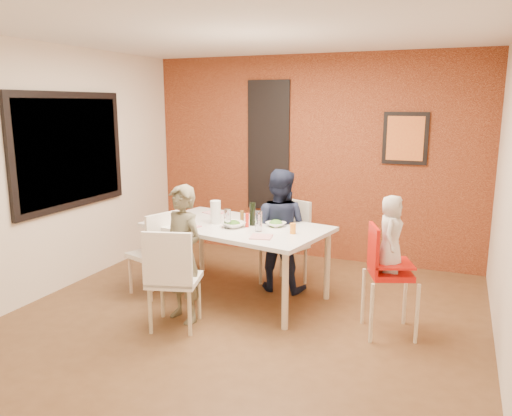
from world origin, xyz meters
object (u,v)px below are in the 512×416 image
at_px(chair_left, 157,249).
at_px(child_near, 183,254).
at_px(dining_table, 237,231).
at_px(chair_near, 172,275).
at_px(wine_bottle, 253,214).
at_px(chair_far, 288,237).
at_px(high_chair, 386,269).
at_px(paper_towel_roll, 216,212).
at_px(toddler, 391,233).
at_px(child_far, 279,230).

bearing_deg(chair_left, child_near, 71.34).
xyz_separation_m(dining_table, child_near, (-0.21, -0.78, -0.06)).
bearing_deg(chair_near, wine_bottle, -123.88).
bearing_deg(chair_left, chair_far, 146.46).
bearing_deg(wine_bottle, high_chair, -14.73).
height_order(child_near, paper_towel_roll, child_near).
bearing_deg(toddler, child_far, 61.76).
distance_m(high_chair, wine_bottle, 1.54).
relative_size(dining_table, child_far, 1.51).
bearing_deg(chair_left, high_chair, 108.46).
bearing_deg(dining_table, paper_towel_roll, -174.26).
bearing_deg(chair_left, paper_towel_roll, 136.29).
height_order(chair_left, toddler, toddler).
relative_size(dining_table, toddler, 3.02).
bearing_deg(toddler, high_chair, 123.93).
bearing_deg(paper_towel_roll, high_chair, -9.48).
bearing_deg(chair_near, chair_left, -64.03).
bearing_deg(wine_bottle, chair_far, 68.47).
relative_size(dining_table, high_chair, 2.05).
bearing_deg(paper_towel_roll, chair_left, -152.52).
height_order(chair_left, high_chair, high_chair).
xyz_separation_m(high_chair, child_near, (-1.83, -0.44, 0.05)).
bearing_deg(toddler, chair_far, 53.34).
distance_m(child_near, paper_towel_roll, 0.79).
distance_m(chair_left, high_chair, 2.43).
xyz_separation_m(dining_table, chair_far, (0.38, 0.60, -0.18)).
height_order(high_chair, toddler, toddler).
bearing_deg(child_far, chair_far, -98.73).
bearing_deg(high_chair, paper_towel_roll, 59.74).
bearing_deg(dining_table, chair_far, 57.33).
height_order(child_far, paper_towel_roll, child_far).
xyz_separation_m(chair_near, chair_left, (-0.62, 0.70, -0.02)).
xyz_separation_m(chair_near, wine_bottle, (0.35, 1.07, 0.38)).
bearing_deg(wine_bottle, toddler, -13.89).
relative_size(chair_far, paper_towel_roll, 3.90).
relative_size(chair_near, high_chair, 0.96).
xyz_separation_m(chair_left, paper_towel_roll, (0.57, 0.30, 0.40)).
height_order(child_near, wine_bottle, child_near).
bearing_deg(chair_left, child_far, 139.10).
bearing_deg(child_near, chair_near, -64.04).
height_order(chair_far, high_chair, high_chair).
distance_m(chair_left, paper_towel_roll, 0.75).
bearing_deg(chair_left, wine_bottle, 129.54).
height_order(chair_near, chair_left, chair_near).
height_order(dining_table, wine_bottle, wine_bottle).
bearing_deg(wine_bottle, chair_left, -159.27).
bearing_deg(dining_table, child_near, -105.25).
xyz_separation_m(chair_left, child_far, (1.16, 0.68, 0.16)).
relative_size(chair_near, chair_left, 1.04).
bearing_deg(toddler, chair_left, 89.33).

